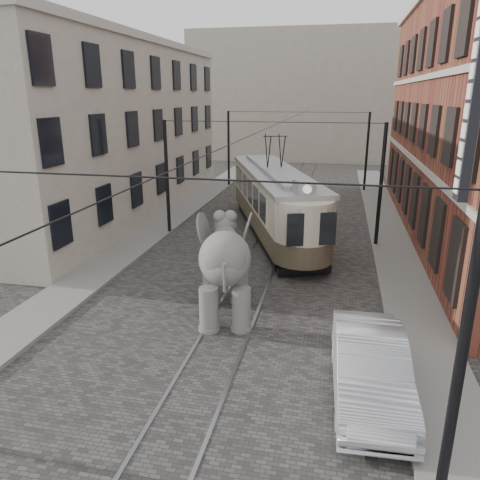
# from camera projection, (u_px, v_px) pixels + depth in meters

# --- Properties ---
(ground) EXTENTS (120.00, 120.00, 0.00)m
(ground) POSITION_uv_depth(u_px,v_px,m) (250.00, 284.00, 18.50)
(ground) COLOR #494643
(tram_rails) EXTENTS (1.54, 80.00, 0.02)m
(tram_rails) POSITION_uv_depth(u_px,v_px,m) (250.00, 283.00, 18.50)
(tram_rails) COLOR slate
(tram_rails) RESTS_ON ground
(sidewalk_right) EXTENTS (2.00, 60.00, 0.15)m
(sidewalk_right) POSITION_uv_depth(u_px,v_px,m) (408.00, 295.00, 17.29)
(sidewalk_right) COLOR slate
(sidewalk_right) RESTS_ON ground
(sidewalk_left) EXTENTS (2.00, 60.00, 0.15)m
(sidewalk_left) POSITION_uv_depth(u_px,v_px,m) (100.00, 270.00, 19.77)
(sidewalk_left) COLOR slate
(sidewalk_left) RESTS_ON ground
(stucco_building) EXTENTS (7.00, 24.00, 10.00)m
(stucco_building) POSITION_uv_depth(u_px,v_px,m) (105.00, 132.00, 28.53)
(stucco_building) COLOR gray
(stucco_building) RESTS_ON ground
(distant_block) EXTENTS (28.00, 10.00, 14.00)m
(distant_block) POSITION_uv_depth(u_px,v_px,m) (315.00, 97.00, 53.75)
(distant_block) COLOR gray
(distant_block) RESTS_ON ground
(catenary) EXTENTS (11.00, 30.20, 6.00)m
(catenary) POSITION_uv_depth(u_px,v_px,m) (266.00, 186.00, 22.32)
(catenary) COLOR black
(catenary) RESTS_ON ground
(tram) EXTENTS (6.98, 13.30, 5.22)m
(tram) POSITION_uv_depth(u_px,v_px,m) (274.00, 186.00, 24.56)
(tram) COLOR beige
(tram) RESTS_ON ground
(elephant) EXTENTS (4.03, 5.79, 3.22)m
(elephant) POSITION_uv_depth(u_px,v_px,m) (225.00, 271.00, 15.39)
(elephant) COLOR slate
(elephant) RESTS_ON ground
(parked_car) EXTENTS (1.95, 4.97, 1.61)m
(parked_car) POSITION_uv_depth(u_px,v_px,m) (370.00, 367.00, 11.41)
(parked_car) COLOR #A7A5AA
(parked_car) RESTS_ON ground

